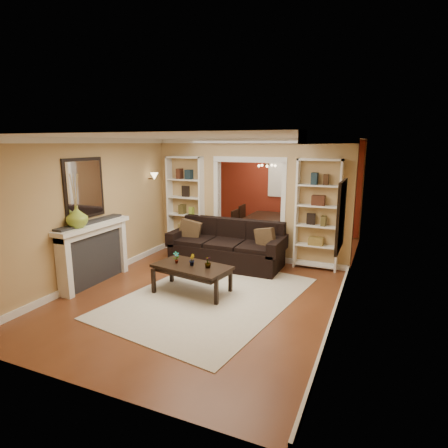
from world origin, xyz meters
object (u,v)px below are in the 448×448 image
at_px(sofa, 226,244).
at_px(bookshelf_right, 318,215).
at_px(coffee_table, 192,279).
at_px(dining_table, 265,229).
at_px(bookshelf_left, 186,205).
at_px(fireplace, 95,254).

bearing_deg(sofa, bookshelf_right, 17.87).
height_order(coffee_table, dining_table, dining_table).
bearing_deg(sofa, coffee_table, -88.69).
xyz_separation_m(coffee_table, bookshelf_left, (-1.34, 2.22, 0.90)).
height_order(bookshelf_right, fireplace, bookshelf_right).
distance_m(sofa, dining_table, 2.38).
bearing_deg(fireplace, bookshelf_right, 34.80).
bearing_deg(bookshelf_right, fireplace, -145.20).
bearing_deg(dining_table, sofa, 176.58).
distance_m(bookshelf_left, fireplace, 2.65).
distance_m(bookshelf_left, bookshelf_right, 3.10).
bearing_deg(coffee_table, sofa, 100.48).
distance_m(bookshelf_left, dining_table, 2.45).
relative_size(sofa, bookshelf_right, 1.07).
relative_size(bookshelf_right, fireplace, 1.35).
bearing_deg(coffee_table, bookshelf_right, 60.73).
xyz_separation_m(sofa, bookshelf_right, (1.80, 0.58, 0.67)).
relative_size(coffee_table, bookshelf_left, 0.58).
xyz_separation_m(sofa, coffee_table, (0.04, -1.64, -0.23)).
relative_size(sofa, dining_table, 1.35).
distance_m(sofa, bookshelf_left, 1.57).
relative_size(sofa, bookshelf_left, 1.07).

